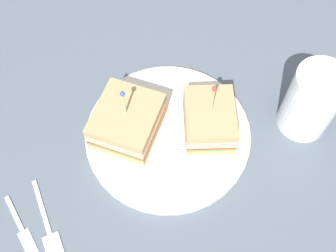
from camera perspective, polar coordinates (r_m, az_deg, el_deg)
ground_plane at (r=62.27cm, az=-0.00°, el=-1.83°), size 91.29×91.29×2.00cm
plate at (r=60.90cm, az=-0.00°, el=-1.17°), size 24.19×24.19×1.10cm
sandwich_half_front at (r=58.94cm, az=5.71°, el=0.87°), size 10.34×10.99×10.57cm
sandwich_half_back at (r=58.72cm, az=-5.66°, el=0.65°), size 9.73×10.47×9.89cm
drink_glass at (r=61.75cm, az=19.03°, el=2.87°), size 7.36×7.36×11.21cm
fork at (r=58.06cm, az=-15.99°, el=-14.16°), size 10.99×9.16×0.35cm
knife at (r=58.72cm, az=-18.89°, el=-14.67°), size 11.43×7.19×0.35cm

